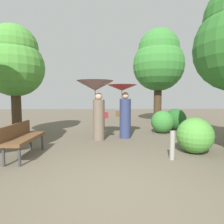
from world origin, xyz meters
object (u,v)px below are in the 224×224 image
(park_bench, at_px, (22,136))
(tree_mid_left, at_px, (15,62))
(path_marker_post, at_px, (172,145))
(person_right, at_px, (124,103))
(person_left, at_px, (96,96))
(tree_far_back, at_px, (158,61))

(park_bench, height_order, tree_mid_left, tree_mid_left)
(tree_mid_left, distance_m, path_marker_post, 6.12)
(park_bench, bearing_deg, person_right, -50.54)
(tree_mid_left, bearing_deg, person_left, -11.77)
(park_bench, height_order, path_marker_post, park_bench)
(park_bench, bearing_deg, tree_mid_left, 28.89)
(person_right, relative_size, tree_far_back, 0.36)
(park_bench, distance_m, path_marker_post, 3.69)
(tree_mid_left, height_order, tree_far_back, tree_far_back)
(park_bench, distance_m, tree_far_back, 8.41)
(park_bench, xyz_separation_m, tree_far_back, (5.07, 6.00, 3.01))
(person_left, bearing_deg, tree_far_back, -32.83)
(person_right, relative_size, park_bench, 1.27)
(tree_far_back, bearing_deg, person_left, -128.06)
(park_bench, distance_m, tree_mid_left, 3.53)
(park_bench, relative_size, path_marker_post, 2.21)
(person_left, xyz_separation_m, tree_mid_left, (-3.00, 0.62, 1.24))
(tree_mid_left, relative_size, path_marker_post, 5.96)
(path_marker_post, bearing_deg, person_right, 110.87)
(person_right, height_order, path_marker_post, person_right)
(tree_mid_left, bearing_deg, park_bench, -63.08)
(tree_far_back, xyz_separation_m, path_marker_post, (-1.40, -6.35, -3.18))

